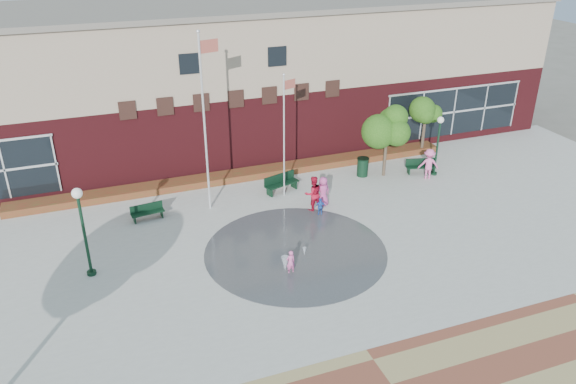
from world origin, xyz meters
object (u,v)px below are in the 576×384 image
object	(u,v)px
bench_left	(148,215)
child_splash	(291,262)
flagpole_left	(205,115)
trash_can	(363,167)
flagpole_right	(285,130)

from	to	relation	value
bench_left	child_splash	distance (m)	8.66
flagpole_left	bench_left	world-z (taller)	flagpole_left
child_splash	trash_can	bearing A→B (deg)	-139.79
trash_can	bench_left	bearing A→B (deg)	-175.45
trash_can	child_splash	distance (m)	11.01
flagpole_left	trash_can	distance (m)	10.48
flagpole_left	child_splash	world-z (taller)	flagpole_left
flagpole_left	child_splash	xyz separation A→B (m)	(1.82, -7.12, -4.58)
bench_left	child_splash	bearing A→B (deg)	-60.43
bench_left	child_splash	size ratio (longest dim) A/B	1.52
flagpole_left	child_splash	size ratio (longest dim) A/B	8.24
bench_left	trash_can	bearing A→B (deg)	-2.09
flagpole_right	bench_left	size ratio (longest dim) A/B	4.00
trash_can	child_splash	world-z (taller)	trash_can
flagpole_right	child_splash	xyz separation A→B (m)	(-2.38, -7.23, -3.25)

